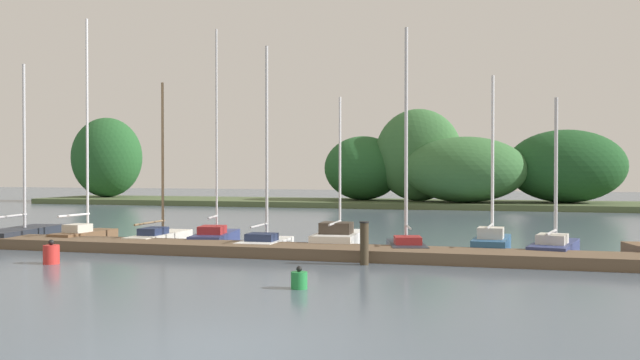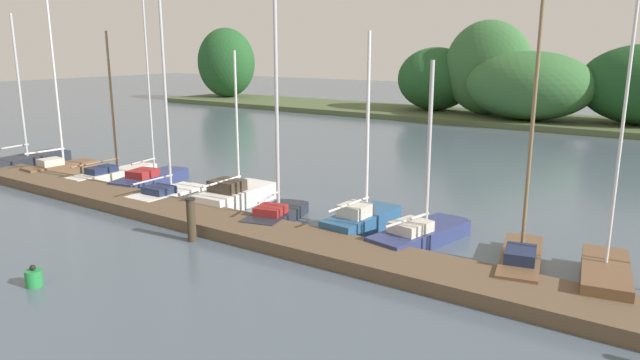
{
  "view_description": "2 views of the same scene",
  "coord_description": "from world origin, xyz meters",
  "px_view_note": "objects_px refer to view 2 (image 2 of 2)",
  "views": [
    {
      "loc": [
        4.41,
        -9.42,
        2.71
      ],
      "look_at": [
        -1.67,
        12.46,
        2.37
      ],
      "focal_mm": 38.26,
      "sensor_mm": 36.0,
      "label": 1
    },
    {
      "loc": [
        12.07,
        -0.93,
        5.33
      ],
      "look_at": [
        3.41,
        11.58,
        1.77
      ],
      "focal_mm": 32.12,
      "sensor_mm": 36.0,
      "label": 2
    }
  ],
  "objects_px": {
    "sailboat_7": "(363,217)",
    "sailboat_3": "(152,177)",
    "sailboat_6": "(277,208)",
    "sailboat_5": "(236,194)",
    "sailboat_2": "(114,172)",
    "sailboat_8": "(422,232)",
    "channel_buoy_1": "(34,278)",
    "sailboat_0": "(26,160)",
    "sailboat_9": "(521,254)",
    "sailboat_1": "(61,164)",
    "mooring_piling_1": "(191,220)",
    "sailboat_10": "(605,274)",
    "sailboat_4": "(168,191)"
  },
  "relations": [
    {
      "from": "sailboat_7",
      "to": "channel_buoy_1",
      "type": "distance_m",
      "value": 8.81
    },
    {
      "from": "sailboat_1",
      "to": "sailboat_5",
      "type": "distance_m",
      "value": 9.5
    },
    {
      "from": "sailboat_1",
      "to": "sailboat_7",
      "type": "bearing_deg",
      "value": -83.34
    },
    {
      "from": "sailboat_2",
      "to": "sailboat_3",
      "type": "xyz_separation_m",
      "value": [
        2.09,
        0.24,
        0.02
      ]
    },
    {
      "from": "sailboat_0",
      "to": "sailboat_8",
      "type": "distance_m",
      "value": 19.1
    },
    {
      "from": "sailboat_2",
      "to": "sailboat_8",
      "type": "distance_m",
      "value": 13.73
    },
    {
      "from": "sailboat_10",
      "to": "mooring_piling_1",
      "type": "bearing_deg",
      "value": 97.31
    },
    {
      "from": "sailboat_1",
      "to": "sailboat_2",
      "type": "distance_m",
      "value": 2.81
    },
    {
      "from": "sailboat_2",
      "to": "channel_buoy_1",
      "type": "height_order",
      "value": "sailboat_2"
    },
    {
      "from": "sailboat_0",
      "to": "sailboat_3",
      "type": "xyz_separation_m",
      "value": [
        7.45,
        1.0,
        0.0
      ]
    },
    {
      "from": "sailboat_10",
      "to": "sailboat_8",
      "type": "bearing_deg",
      "value": 74.73
    },
    {
      "from": "sailboat_5",
      "to": "sailboat_6",
      "type": "bearing_deg",
      "value": -110.51
    },
    {
      "from": "sailboat_5",
      "to": "sailboat_9",
      "type": "relative_size",
      "value": 0.68
    },
    {
      "from": "sailboat_0",
      "to": "sailboat_5",
      "type": "height_order",
      "value": "sailboat_0"
    },
    {
      "from": "sailboat_4",
      "to": "channel_buoy_1",
      "type": "xyz_separation_m",
      "value": [
        3.28,
        -6.76,
        -0.15
      ]
    },
    {
      "from": "sailboat_0",
      "to": "sailboat_2",
      "type": "bearing_deg",
      "value": -89.89
    },
    {
      "from": "sailboat_7",
      "to": "sailboat_3",
      "type": "bearing_deg",
      "value": 92.42
    },
    {
      "from": "sailboat_1",
      "to": "sailboat_8",
      "type": "bearing_deg",
      "value": -83.89
    },
    {
      "from": "sailboat_0",
      "to": "sailboat_10",
      "type": "distance_m",
      "value": 23.78
    },
    {
      "from": "sailboat_0",
      "to": "sailboat_6",
      "type": "distance_m",
      "value": 14.52
    },
    {
      "from": "sailboat_5",
      "to": "sailboat_1",
      "type": "bearing_deg",
      "value": 91.74
    },
    {
      "from": "sailboat_2",
      "to": "sailboat_7",
      "type": "distance_m",
      "value": 11.81
    },
    {
      "from": "sailboat_7",
      "to": "channel_buoy_1",
      "type": "bearing_deg",
      "value": 155.88
    },
    {
      "from": "mooring_piling_1",
      "to": "sailboat_3",
      "type": "bearing_deg",
      "value": 149.09
    },
    {
      "from": "sailboat_6",
      "to": "sailboat_5",
      "type": "bearing_deg",
      "value": 57.99
    },
    {
      "from": "sailboat_9",
      "to": "sailboat_10",
      "type": "height_order",
      "value": "sailboat_9"
    },
    {
      "from": "sailboat_1",
      "to": "sailboat_2",
      "type": "bearing_deg",
      "value": -72.73
    },
    {
      "from": "sailboat_5",
      "to": "channel_buoy_1",
      "type": "xyz_separation_m",
      "value": [
        0.99,
        -7.79,
        -0.16
      ]
    },
    {
      "from": "sailboat_6",
      "to": "sailboat_1",
      "type": "bearing_deg",
      "value": 75.6
    },
    {
      "from": "sailboat_6",
      "to": "channel_buoy_1",
      "type": "relative_size",
      "value": 14.07
    },
    {
      "from": "mooring_piling_1",
      "to": "sailboat_6",
      "type": "bearing_deg",
      "value": 74.06
    },
    {
      "from": "sailboat_8",
      "to": "mooring_piling_1",
      "type": "distance_m",
      "value": 6.42
    },
    {
      "from": "sailboat_0",
      "to": "sailboat_2",
      "type": "relative_size",
      "value": 1.13
    },
    {
      "from": "sailboat_5",
      "to": "mooring_piling_1",
      "type": "distance_m",
      "value": 3.93
    },
    {
      "from": "sailboat_1",
      "to": "sailboat_4",
      "type": "xyz_separation_m",
      "value": [
        7.19,
        -0.33,
        -0.09
      ]
    },
    {
      "from": "sailboat_2",
      "to": "channel_buoy_1",
      "type": "xyz_separation_m",
      "value": [
        7.74,
        -7.74,
        -0.11
      ]
    },
    {
      "from": "sailboat_0",
      "to": "sailboat_3",
      "type": "relative_size",
      "value": 0.86
    },
    {
      "from": "channel_buoy_1",
      "to": "sailboat_0",
      "type": "bearing_deg",
      "value": 151.97
    },
    {
      "from": "sailboat_0",
      "to": "sailboat_7",
      "type": "height_order",
      "value": "sailboat_0"
    },
    {
      "from": "sailboat_2",
      "to": "sailboat_6",
      "type": "xyz_separation_m",
      "value": [
        9.17,
        -0.74,
        0.11
      ]
    },
    {
      "from": "sailboat_9",
      "to": "channel_buoy_1",
      "type": "bearing_deg",
      "value": 117.73
    },
    {
      "from": "sailboat_3",
      "to": "mooring_piling_1",
      "type": "height_order",
      "value": "sailboat_3"
    },
    {
      "from": "sailboat_1",
      "to": "sailboat_6",
      "type": "height_order",
      "value": "sailboat_1"
    },
    {
      "from": "sailboat_8",
      "to": "sailboat_0",
      "type": "bearing_deg",
      "value": 104.2
    },
    {
      "from": "sailboat_5",
      "to": "sailboat_7",
      "type": "bearing_deg",
      "value": -92.24
    },
    {
      "from": "sailboat_1",
      "to": "mooring_piling_1",
      "type": "distance_m",
      "value": 11.47
    },
    {
      "from": "sailboat_2",
      "to": "sailboat_5",
      "type": "xyz_separation_m",
      "value": [
        6.75,
        0.05,
        0.05
      ]
    },
    {
      "from": "sailboat_7",
      "to": "mooring_piling_1",
      "type": "bearing_deg",
      "value": 139.65
    },
    {
      "from": "sailboat_9",
      "to": "channel_buoy_1",
      "type": "relative_size",
      "value": 14.73
    },
    {
      "from": "sailboat_5",
      "to": "sailboat_9",
      "type": "height_order",
      "value": "sailboat_9"
    }
  ]
}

